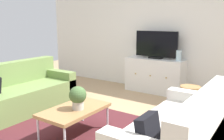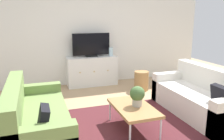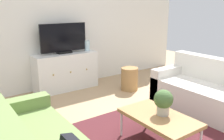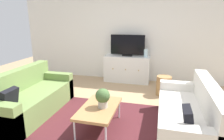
% 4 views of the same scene
% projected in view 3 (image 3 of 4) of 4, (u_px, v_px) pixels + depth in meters
% --- Properties ---
extents(ground_plane, '(10.00, 10.00, 0.00)m').
position_uv_depth(ground_plane, '(140.00, 136.00, 3.20)').
color(ground_plane, tan).
extents(wall_back, '(6.40, 0.12, 2.70)m').
position_uv_depth(wall_back, '(57.00, 21.00, 4.86)').
color(wall_back, silver).
rests_on(wall_back, ground_plane).
extents(area_rug, '(2.50, 1.90, 0.01)m').
position_uv_depth(area_rug, '(148.00, 140.00, 3.08)').
color(area_rug, '#4C1E23').
rests_on(area_rug, ground_plane).
extents(couch_right_side, '(0.81, 1.82, 0.83)m').
position_uv_depth(couch_right_side, '(213.00, 95.00, 3.85)').
color(couch_right_side, silver).
rests_on(couch_right_side, ground_plane).
extents(coffee_table, '(0.55, 0.93, 0.39)m').
position_uv_depth(coffee_table, '(159.00, 118.00, 2.89)').
color(coffee_table, '#A37547').
rests_on(coffee_table, ground_plane).
extents(potted_plant, '(0.23, 0.23, 0.31)m').
position_uv_depth(potted_plant, '(163.00, 101.00, 2.88)').
color(potted_plant, '#B7B2A8').
rests_on(potted_plant, coffee_table).
extents(tv_console, '(1.26, 0.47, 0.74)m').
position_uv_depth(tv_console, '(66.00, 71.00, 4.90)').
color(tv_console, white).
rests_on(tv_console, ground_plane).
extents(flat_screen_tv, '(0.94, 0.16, 0.59)m').
position_uv_depth(flat_screen_tv, '(64.00, 38.00, 4.74)').
color(flat_screen_tv, black).
rests_on(flat_screen_tv, tv_console).
extents(glass_vase, '(0.11, 0.11, 0.22)m').
position_uv_depth(glass_vase, '(87.00, 46.00, 5.06)').
color(glass_vase, silver).
rests_on(glass_vase, tv_console).
extents(wicker_basket, '(0.34, 0.34, 0.46)m').
position_uv_depth(wicker_basket, '(130.00, 79.00, 4.88)').
color(wicker_basket, '#9E7547').
rests_on(wicker_basket, ground_plane).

